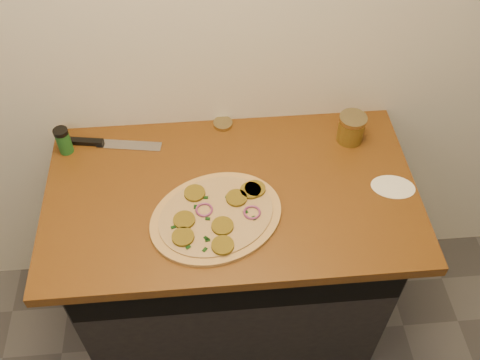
{
  "coord_description": "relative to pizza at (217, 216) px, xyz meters",
  "views": [
    {
      "loc": [
        -0.07,
        0.32,
        2.23
      ],
      "look_at": [
        0.03,
        1.41,
        0.95
      ],
      "focal_mm": 40.0,
      "sensor_mm": 36.0,
      "label": 1
    }
  ],
  "objects": [
    {
      "name": "cabinet",
      "position": [
        0.05,
        0.14,
        -0.48
      ],
      "size": [
        1.1,
        0.6,
        0.86
      ],
      "primitive_type": "cube",
      "color": "black",
      "rests_on": "ground"
    },
    {
      "name": "countertop",
      "position": [
        0.05,
        0.11,
        -0.03
      ],
      "size": [
        1.2,
        0.7,
        0.04
      ],
      "primitive_type": "cube",
      "color": "brown",
      "rests_on": "cabinet"
    },
    {
      "name": "pizza",
      "position": [
        0.0,
        0.0,
        0.0
      ],
      "size": [
        0.54,
        0.54,
        0.03
      ],
      "color": "tan",
      "rests_on": "countertop"
    },
    {
      "name": "chefs_knife",
      "position": [
        -0.36,
        0.35,
        -0.0
      ],
      "size": [
        0.33,
        0.08,
        0.02
      ],
      "color": "#B7BAC1",
      "rests_on": "countertop"
    },
    {
      "name": "mason_jar_lid",
      "position": [
        0.05,
        0.41,
        -0.0
      ],
      "size": [
        0.09,
        0.09,
        0.01
      ],
      "primitive_type": "cylinder",
      "rotation": [
        0.0,
        0.0,
        0.42
      ],
      "color": "#9C8B5B",
      "rests_on": "countertop"
    },
    {
      "name": "salsa_jar",
      "position": [
        0.48,
        0.3,
        0.04
      ],
      "size": [
        0.09,
        0.09,
        0.1
      ],
      "color": "#9C230F",
      "rests_on": "countertop"
    },
    {
      "name": "spice_shaker",
      "position": [
        -0.5,
        0.33,
        0.04
      ],
      "size": [
        0.05,
        0.05,
        0.1
      ],
      "color": "#1C5821",
      "rests_on": "countertop"
    },
    {
      "name": "flour_spill",
      "position": [
        0.58,
        0.08,
        -0.01
      ],
      "size": [
        0.17,
        0.17,
        0.0
      ],
      "primitive_type": "cylinder",
      "rotation": [
        0.0,
        0.0,
        -0.22
      ],
      "color": "white",
      "rests_on": "countertop"
    }
  ]
}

